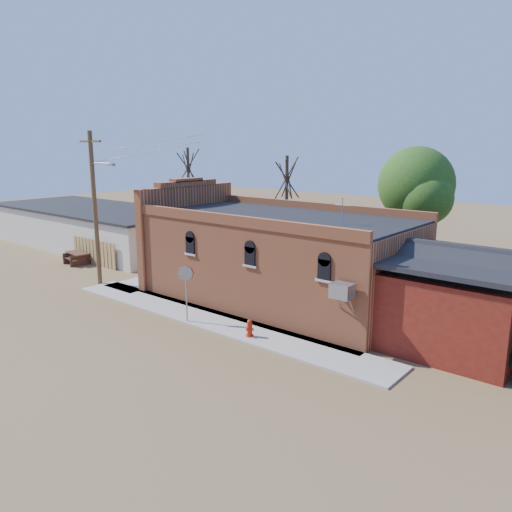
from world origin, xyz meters
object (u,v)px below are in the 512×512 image
Objects in this scene: fire_hydrant at (250,328)px; trash_barrel at (142,276)px; utility_pole at (95,205)px; picnic_table at (77,256)px; stop_sign at (186,279)px; brick_bar at (273,257)px.

fire_hydrant reaches higher than trash_barrel.
fire_hydrant is at bearing -13.23° from trash_barrel.
utility_pole is 13.18m from fire_hydrant.
picnic_table is at bearing 177.81° from trash_barrel.
stop_sign is 7.86m from trash_barrel.
stop_sign reaches higher than trash_barrel.
trash_barrel is (1.80, 1.71, -4.32)m from utility_pole.
brick_bar is 6.10× the size of stop_sign.
brick_bar reaches higher than stop_sign.
brick_bar is 21.62× the size of fire_hydrant.
stop_sign is at bearing -4.32° from picnic_table.
brick_bar is at bearing 67.14° from stop_sign.
fire_hydrant is (2.64, -5.08, -1.89)m from brick_bar.
fire_hydrant is 10.92m from trash_barrel.
brick_bar is at bearing 16.27° from picnic_table.
fire_hydrant is (12.43, -0.79, -4.32)m from utility_pole.
fire_hydrant is at bearing -62.55° from brick_bar.
brick_bar reaches higher than picnic_table.
stop_sign is 15.18m from picnic_table.
brick_bar is 1.82× the size of utility_pole.
picnic_table is (-18.27, 2.79, 0.09)m from fire_hydrant.
picnic_table is at bearing -171.65° from brick_bar.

